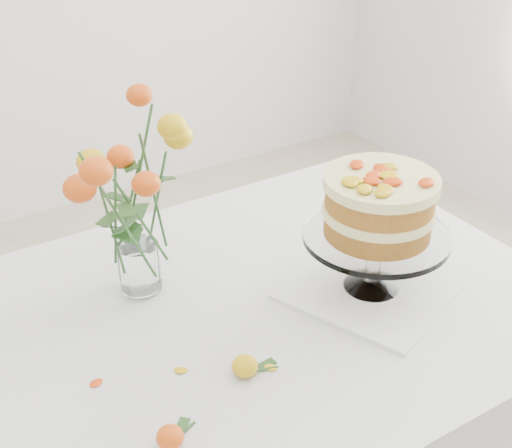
% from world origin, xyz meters
% --- Properties ---
extents(table, '(1.43, 0.93, 0.76)m').
position_xyz_m(table, '(0.00, 0.00, 0.67)').
color(table, tan).
rests_on(table, ground).
extents(napkin, '(0.40, 0.40, 0.01)m').
position_xyz_m(napkin, '(0.33, -0.09, 0.76)').
color(napkin, white).
rests_on(napkin, table).
extents(cake_stand, '(0.30, 0.30, 0.27)m').
position_xyz_m(cake_stand, '(0.33, -0.09, 0.94)').
color(cake_stand, white).
rests_on(cake_stand, napkin).
extents(rose_vase, '(0.29, 0.29, 0.44)m').
position_xyz_m(rose_vase, '(-0.08, 0.17, 1.01)').
color(rose_vase, white).
rests_on(rose_vase, table).
extents(loose_rose_near, '(0.08, 0.05, 0.04)m').
position_xyz_m(loose_rose_near, '(-0.03, -0.17, 0.78)').
color(loose_rose_near, gold).
rests_on(loose_rose_near, table).
extents(loose_rose_far, '(0.08, 0.04, 0.04)m').
position_xyz_m(loose_rose_far, '(-0.21, -0.24, 0.77)').
color(loose_rose_far, '#CD550A').
rests_on(loose_rose_far, table).
extents(stray_petal_a, '(0.03, 0.02, 0.00)m').
position_xyz_m(stray_petal_a, '(-0.12, -0.10, 0.76)').
color(stray_petal_a, '#E3B20E').
rests_on(stray_petal_a, table).
extents(stray_petal_b, '(0.03, 0.02, 0.00)m').
position_xyz_m(stray_petal_b, '(-0.02, -0.14, 0.76)').
color(stray_petal_b, '#E3B20E').
rests_on(stray_petal_b, table).
extents(stray_petal_c, '(0.03, 0.02, 0.00)m').
position_xyz_m(stray_petal_c, '(0.02, -0.18, 0.76)').
color(stray_petal_c, '#E3B20E').
rests_on(stray_petal_c, table).
extents(stray_petal_d, '(0.03, 0.02, 0.00)m').
position_xyz_m(stray_petal_d, '(-0.26, -0.05, 0.76)').
color(stray_petal_d, '#E3B20E').
rests_on(stray_petal_d, table).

